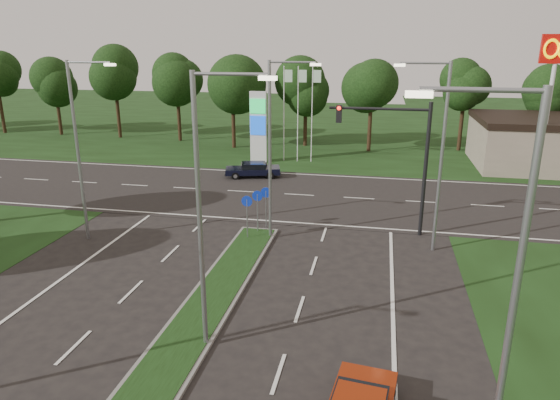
# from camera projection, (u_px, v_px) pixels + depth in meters

# --- Properties ---
(verge_far) EXTENTS (160.00, 50.00, 0.02)m
(verge_far) POSITION_uv_depth(u_px,v_px,m) (331.00, 125.00, 62.78)
(verge_far) COLOR black
(verge_far) RESTS_ON ground
(cross_road) EXTENTS (160.00, 12.00, 0.02)m
(cross_road) POSITION_uv_depth(u_px,v_px,m) (284.00, 194.00, 33.78)
(cross_road) COLOR black
(cross_road) RESTS_ON ground
(median_kerb) EXTENTS (2.00, 26.00, 0.12)m
(median_kerb) POSITION_uv_depth(u_px,v_px,m) (159.00, 378.00, 15.06)
(median_kerb) COLOR slate
(median_kerb) RESTS_ON ground
(streetlight_median_near) EXTENTS (2.53, 0.22, 9.00)m
(streetlight_median_near) POSITION_uv_depth(u_px,v_px,m) (205.00, 202.00, 15.24)
(streetlight_median_near) COLOR gray
(streetlight_median_near) RESTS_ON ground
(streetlight_median_far) EXTENTS (2.53, 0.22, 9.00)m
(streetlight_median_far) POSITION_uv_depth(u_px,v_px,m) (274.00, 142.00, 24.60)
(streetlight_median_far) COLOR gray
(streetlight_median_far) RESTS_ON ground
(streetlight_left_far) EXTENTS (2.53, 0.22, 9.00)m
(streetlight_left_far) POSITION_uv_depth(u_px,v_px,m) (80.00, 143.00, 24.49)
(streetlight_left_far) COLOR gray
(streetlight_left_far) RESTS_ON ground
(streetlight_right_far) EXTENTS (2.53, 0.22, 9.00)m
(streetlight_right_far) POSITION_uv_depth(u_px,v_px,m) (438.00, 149.00, 23.12)
(streetlight_right_far) COLOR gray
(streetlight_right_far) RESTS_ON ground
(streetlight_right_near) EXTENTS (2.53, 0.22, 9.00)m
(streetlight_right_near) POSITION_uv_depth(u_px,v_px,m) (506.00, 284.00, 10.02)
(streetlight_right_near) COLOR gray
(streetlight_right_near) RESTS_ON ground
(traffic_signal) EXTENTS (5.10, 0.42, 7.00)m
(traffic_signal) POSITION_uv_depth(u_px,v_px,m) (401.00, 148.00, 25.42)
(traffic_signal) COLOR black
(traffic_signal) RESTS_ON ground
(median_signs) EXTENTS (1.16, 1.76, 2.38)m
(median_signs) POSITION_uv_depth(u_px,v_px,m) (257.00, 203.00, 26.16)
(median_signs) COLOR gray
(median_signs) RESTS_ON ground
(gas_pylon) EXTENTS (5.80, 1.26, 8.00)m
(gas_pylon) POSITION_uv_depth(u_px,v_px,m) (261.00, 125.00, 42.01)
(gas_pylon) COLOR silver
(gas_pylon) RESTS_ON ground
(mcdonalds_sign) EXTENTS (2.20, 0.47, 10.40)m
(mcdonalds_sign) POSITION_uv_depth(u_px,v_px,m) (554.00, 70.00, 35.44)
(mcdonalds_sign) COLOR silver
(mcdonalds_sign) RESTS_ON ground
(treeline_far) EXTENTS (6.00, 6.00, 9.90)m
(treeline_far) POSITION_uv_depth(u_px,v_px,m) (318.00, 76.00, 46.63)
(treeline_far) COLOR black
(treeline_far) RESTS_ON ground
(navy_sedan) EXTENTS (4.36, 2.64, 1.12)m
(navy_sedan) POSITION_uv_depth(u_px,v_px,m) (253.00, 169.00, 37.96)
(navy_sedan) COLOR black
(navy_sedan) RESTS_ON ground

